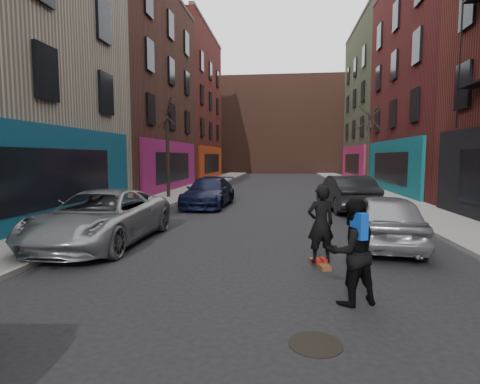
% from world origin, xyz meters
% --- Properties ---
extents(sidewalk_left, '(2.50, 84.00, 0.13)m').
position_xyz_m(sidewalk_left, '(-6.25, 30.00, 0.07)').
color(sidewalk_left, gray).
rests_on(sidewalk_left, ground).
extents(sidewalk_right, '(2.50, 84.00, 0.13)m').
position_xyz_m(sidewalk_right, '(6.25, 30.00, 0.07)').
color(sidewalk_right, gray).
rests_on(sidewalk_right, ground).
extents(buildings_left, '(12.00, 56.00, 16.50)m').
position_xyz_m(buildings_left, '(-13.50, 16.00, 8.25)').
color(buildings_left, maroon).
rests_on(buildings_left, ground).
extents(building_far, '(40.00, 10.00, 14.00)m').
position_xyz_m(building_far, '(0.00, 56.00, 7.00)').
color(building_far, '#47281E').
rests_on(building_far, ground).
extents(tree_left_far, '(2.00, 2.00, 6.50)m').
position_xyz_m(tree_left_far, '(-6.20, 18.00, 3.38)').
color(tree_left_far, black).
rests_on(tree_left_far, sidewalk_left).
extents(tree_right_far, '(2.00, 2.00, 6.80)m').
position_xyz_m(tree_right_far, '(6.20, 24.00, 3.53)').
color(tree_right_far, black).
rests_on(tree_right_far, sidewalk_right).
extents(parked_left_far, '(2.49, 5.36, 1.49)m').
position_xyz_m(parked_left_far, '(-4.60, 6.93, 0.74)').
color(parked_left_far, gray).
rests_on(parked_left_far, ground).
extents(parked_left_end, '(2.11, 4.87, 1.40)m').
position_xyz_m(parked_left_end, '(-3.20, 14.94, 0.70)').
color(parked_left_end, black).
rests_on(parked_left_end, ground).
extents(parked_right_far, '(2.17, 4.41, 1.45)m').
position_xyz_m(parked_right_far, '(3.20, 7.65, 0.72)').
color(parked_right_far, '#94969C').
rests_on(parked_right_far, ground).
extents(parked_right_end, '(2.26, 4.98, 1.59)m').
position_xyz_m(parked_right_end, '(3.20, 14.41, 0.79)').
color(parked_right_end, black).
rests_on(parked_right_end, ground).
extents(skateboard, '(0.45, 0.83, 0.10)m').
position_xyz_m(skateboard, '(1.25, 5.42, 0.05)').
color(skateboard, brown).
rests_on(skateboard, ground).
extents(skateboarder, '(0.71, 0.57, 1.71)m').
position_xyz_m(skateboarder, '(1.25, 5.42, 0.95)').
color(skateboarder, black).
rests_on(skateboarder, skateboard).
extents(pedestrian, '(1.04, 0.94, 1.75)m').
position_xyz_m(pedestrian, '(1.55, 3.33, 0.88)').
color(pedestrian, black).
rests_on(pedestrian, ground).
extents(manhole, '(0.75, 0.75, 0.01)m').
position_xyz_m(manhole, '(0.87, 1.88, 0.01)').
color(manhole, black).
rests_on(manhole, ground).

